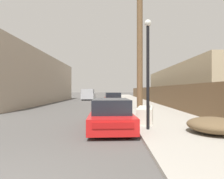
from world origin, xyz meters
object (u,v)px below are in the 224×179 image
(car_parked_far, at_px, (112,97))
(pickup_truck, at_px, (89,94))
(brush_pile, at_px, (214,125))
(street_lamp, at_px, (148,65))
(discarded_fridge, at_px, (145,115))
(parked_sports_car_red, at_px, (111,115))
(utility_pole, at_px, (140,38))
(car_parked_mid, at_px, (113,99))
(pedestrian, at_px, (139,95))

(car_parked_far, xyz_separation_m, pickup_truck, (-3.89, 3.14, 0.30))
(brush_pile, bearing_deg, street_lamp, 165.39)
(discarded_fridge, bearing_deg, pickup_truck, 119.07)
(parked_sports_car_red, distance_m, utility_pole, 5.56)
(discarded_fridge, height_order, pickup_truck, pickup_truck)
(car_parked_far, height_order, brush_pile, car_parked_far)
(parked_sports_car_red, xyz_separation_m, brush_pile, (3.73, -1.36, -0.18))
(car_parked_mid, bearing_deg, street_lamp, -87.69)
(discarded_fridge, xyz_separation_m, car_parked_mid, (-1.57, 10.85, 0.16))
(car_parked_mid, xyz_separation_m, pedestrian, (3.31, 2.67, 0.36))
(car_parked_far, height_order, street_lamp, street_lamp)
(parked_sports_car_red, height_order, car_parked_far, car_parked_far)
(parked_sports_car_red, relative_size, car_parked_mid, 0.92)
(brush_pile, bearing_deg, pedestrian, 91.31)
(car_parked_far, relative_size, brush_pile, 2.29)
(pedestrian, bearing_deg, car_parked_mid, -141.08)
(car_parked_mid, distance_m, brush_pile, 13.40)
(car_parked_mid, bearing_deg, utility_pole, -82.91)
(utility_pole, relative_size, street_lamp, 2.16)
(parked_sports_car_red, xyz_separation_m, car_parked_far, (-0.08, 18.29, 0.03))
(discarded_fridge, relative_size, utility_pole, 0.20)
(discarded_fridge, xyz_separation_m, utility_pole, (0.12, 2.43, 4.36))
(brush_pile, relative_size, pedestrian, 1.08)
(parked_sports_car_red, height_order, pedestrian, pedestrian)
(car_parked_far, xyz_separation_m, utility_pole, (1.83, -15.18, 4.23))
(discarded_fridge, xyz_separation_m, parked_sports_car_red, (-1.64, -0.68, 0.10))
(car_parked_mid, bearing_deg, pedestrian, 34.68)
(pickup_truck, bearing_deg, parked_sports_car_red, 98.67)
(pickup_truck, bearing_deg, discarded_fridge, 103.29)
(discarded_fridge, distance_m, parked_sports_car_red, 1.77)
(brush_pile, bearing_deg, parked_sports_car_red, 159.97)
(parked_sports_car_red, bearing_deg, street_lamp, -30.67)
(car_parked_mid, distance_m, pedestrian, 4.26)
(car_parked_mid, height_order, car_parked_far, car_parked_mid)
(utility_pole, bearing_deg, discarded_fridge, -92.74)
(car_parked_far, relative_size, pickup_truck, 0.77)
(utility_pole, bearing_deg, pedestrian, 81.69)
(utility_pole, xyz_separation_m, pedestrian, (1.62, 11.09, -3.84))
(car_parked_mid, xyz_separation_m, brush_pile, (3.66, -12.89, -0.24))
(parked_sports_car_red, bearing_deg, car_parked_mid, 86.60)
(car_parked_far, bearing_deg, utility_pole, -83.57)
(discarded_fridge, relative_size, parked_sports_car_red, 0.43)
(pickup_truck, relative_size, brush_pile, 2.97)
(street_lamp, bearing_deg, pedestrian, 82.79)
(car_parked_mid, height_order, street_lamp, street_lamp)
(pickup_truck, xyz_separation_m, brush_pile, (7.70, -22.78, -0.50))
(street_lamp, bearing_deg, car_parked_mid, 96.54)
(pickup_truck, height_order, utility_pole, utility_pole)
(street_lamp, height_order, brush_pile, street_lamp)
(pedestrian, bearing_deg, parked_sports_car_red, -103.36)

